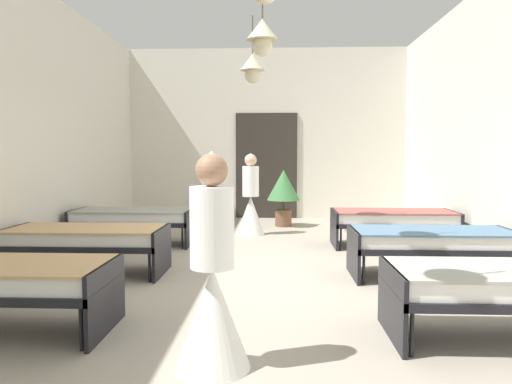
% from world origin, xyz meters
% --- Properties ---
extents(ground_plane, '(6.87, 11.11, 0.10)m').
position_xyz_m(ground_plane, '(0.00, 0.00, -0.05)').
color(ground_plane, '#9E9384').
extents(room_shell, '(6.67, 10.71, 3.86)m').
position_xyz_m(room_shell, '(-0.00, 1.31, 1.94)').
color(room_shell, silver).
rests_on(room_shell, ground).
extents(bed_right_row_0, '(1.90, 0.84, 0.57)m').
position_xyz_m(bed_right_row_0, '(2.09, -1.90, 0.44)').
color(bed_right_row_0, black).
rests_on(bed_right_row_0, ground).
extents(bed_left_row_1, '(1.90, 0.84, 0.57)m').
position_xyz_m(bed_left_row_1, '(-2.09, 0.00, 0.44)').
color(bed_left_row_1, black).
rests_on(bed_left_row_1, ground).
extents(bed_right_row_1, '(1.90, 0.84, 0.57)m').
position_xyz_m(bed_right_row_1, '(2.09, 0.00, 0.44)').
color(bed_right_row_1, black).
rests_on(bed_right_row_1, ground).
extents(bed_left_row_2, '(1.90, 0.84, 0.57)m').
position_xyz_m(bed_left_row_2, '(-2.09, 1.90, 0.44)').
color(bed_left_row_2, black).
rests_on(bed_left_row_2, ground).
extents(bed_right_row_2, '(1.90, 0.84, 0.57)m').
position_xyz_m(bed_right_row_2, '(2.09, 1.90, 0.44)').
color(bed_right_row_2, black).
rests_on(bed_right_row_2, ground).
extents(nurse_near_aisle, '(0.52, 0.52, 1.49)m').
position_xyz_m(nurse_near_aisle, '(-0.20, -2.49, 0.53)').
color(nurse_near_aisle, white).
rests_on(nurse_near_aisle, ground).
extents(nurse_mid_aisle, '(0.52, 0.52, 1.49)m').
position_xyz_m(nurse_mid_aisle, '(-0.24, 2.93, 0.53)').
color(nurse_mid_aisle, white).
rests_on(nurse_mid_aisle, ground).
extents(potted_plant, '(0.67, 0.67, 1.15)m').
position_xyz_m(potted_plant, '(0.38, 3.96, 0.76)').
color(potted_plant, brown).
rests_on(potted_plant, ground).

